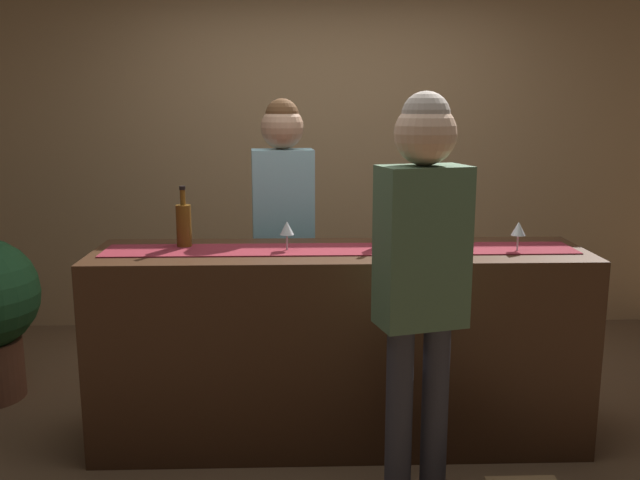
# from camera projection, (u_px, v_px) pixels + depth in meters

# --- Properties ---
(ground_plane) EXTENTS (10.00, 10.00, 0.00)m
(ground_plane) POSITION_uv_depth(u_px,v_px,m) (339.00, 436.00, 3.52)
(ground_plane) COLOR brown
(back_wall) EXTENTS (6.00, 0.12, 2.90)m
(back_wall) POSITION_uv_depth(u_px,v_px,m) (325.00, 133.00, 5.10)
(back_wall) COLOR tan
(back_wall) RESTS_ON ground
(bar_counter) EXTENTS (2.39, 0.60, 0.97)m
(bar_counter) POSITION_uv_depth(u_px,v_px,m) (340.00, 346.00, 3.42)
(bar_counter) COLOR #3D2314
(bar_counter) RESTS_ON ground
(counter_runner_cloth) EXTENTS (2.27, 0.28, 0.01)m
(counter_runner_cloth) POSITION_uv_depth(u_px,v_px,m) (340.00, 249.00, 3.33)
(counter_runner_cloth) COLOR maroon
(counter_runner_cloth) RESTS_ON bar_counter
(wine_bottle_clear) EXTENTS (0.07, 0.07, 0.30)m
(wine_bottle_clear) POSITION_uv_depth(u_px,v_px,m) (447.00, 225.00, 3.34)
(wine_bottle_clear) COLOR #B2C6C1
(wine_bottle_clear) RESTS_ON bar_counter
(wine_bottle_amber) EXTENTS (0.07, 0.07, 0.30)m
(wine_bottle_amber) POSITION_uv_depth(u_px,v_px,m) (184.00, 225.00, 3.37)
(wine_bottle_amber) COLOR brown
(wine_bottle_amber) RESTS_ON bar_counter
(wine_bottle_green) EXTENTS (0.07, 0.07, 0.30)m
(wine_bottle_green) POSITION_uv_depth(u_px,v_px,m) (389.00, 223.00, 3.41)
(wine_bottle_green) COLOR #194723
(wine_bottle_green) RESTS_ON bar_counter
(wine_glass_near_customer) EXTENTS (0.07, 0.07, 0.14)m
(wine_glass_near_customer) POSITION_uv_depth(u_px,v_px,m) (287.00, 229.00, 3.29)
(wine_glass_near_customer) COLOR silver
(wine_glass_near_customer) RESTS_ON bar_counter
(wine_glass_mid_counter) EXTENTS (0.07, 0.07, 0.14)m
(wine_glass_mid_counter) POSITION_uv_depth(u_px,v_px,m) (518.00, 230.00, 3.27)
(wine_glass_mid_counter) COLOR silver
(wine_glass_mid_counter) RESTS_ON bar_counter
(bartender) EXTENTS (0.36, 0.24, 1.70)m
(bartender) POSITION_uv_depth(u_px,v_px,m) (283.00, 216.00, 3.87)
(bartender) COLOR #26262B
(bartender) RESTS_ON ground
(customer_sipping) EXTENTS (0.38, 0.28, 1.72)m
(customer_sipping) POSITION_uv_depth(u_px,v_px,m) (421.00, 261.00, 2.70)
(customer_sipping) COLOR #33333D
(customer_sipping) RESTS_ON ground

